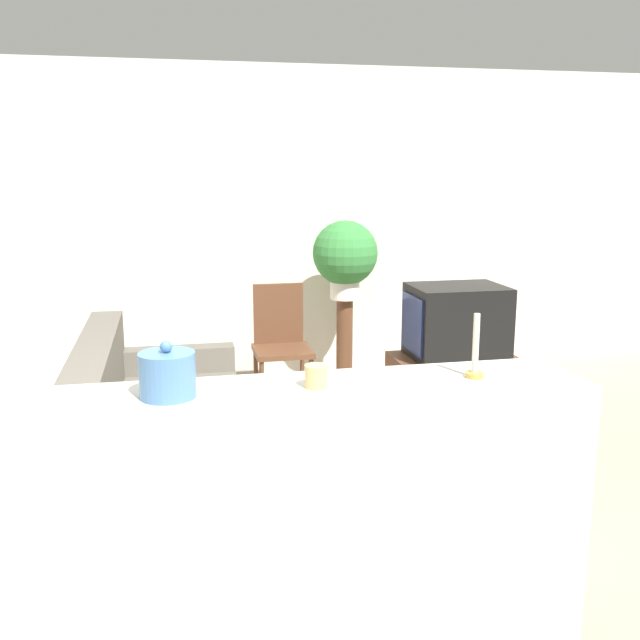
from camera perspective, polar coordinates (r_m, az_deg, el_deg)
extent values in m
plane|color=tan|center=(3.37, -3.89, -21.07)|extent=(14.00, 14.00, 0.00)
cube|color=beige|center=(6.26, -8.53, 7.46)|extent=(9.00, 0.06, 2.70)
cube|color=#605B51|center=(4.32, -12.11, -10.06)|extent=(0.94, 1.80, 0.47)
cube|color=#605B51|center=(4.19, -17.44, -4.56)|extent=(0.20, 1.80, 0.43)
cube|color=#605B51|center=(3.53, -12.16, -13.74)|extent=(0.94, 0.16, 0.64)
cube|color=#605B51|center=(5.06, -12.16, -5.70)|extent=(0.94, 0.16, 0.64)
cube|color=brown|center=(5.29, 10.65, -5.58)|extent=(0.89, 0.54, 0.51)
cube|color=black|center=(5.16, 10.87, -0.14)|extent=(0.65, 0.50, 0.52)
cube|color=navy|center=(5.04, 7.41, -0.30)|extent=(0.02, 0.41, 0.40)
cube|color=brown|center=(5.55, -3.01, -2.50)|extent=(0.44, 0.44, 0.04)
cube|color=brown|center=(5.69, -3.36, 0.54)|extent=(0.40, 0.04, 0.48)
cylinder|color=brown|center=(5.41, -4.67, -5.47)|extent=(0.04, 0.04, 0.42)
cylinder|color=brown|center=(5.47, -0.70, -5.24)|extent=(0.04, 0.04, 0.42)
cylinder|color=brown|center=(5.77, -5.15, -4.35)|extent=(0.04, 0.04, 0.42)
cylinder|color=brown|center=(5.83, -1.43, -4.15)|extent=(0.04, 0.04, 0.42)
cylinder|color=brown|center=(6.03, 1.97, -1.89)|extent=(0.14, 0.14, 0.77)
cylinder|color=white|center=(5.93, 2.00, 2.44)|extent=(0.24, 0.24, 0.15)
sphere|color=#38843D|center=(5.89, 2.03, 5.37)|extent=(0.54, 0.54, 0.54)
cube|color=beige|center=(2.78, -2.92, -16.08)|extent=(2.28, 0.44, 1.06)
cylinder|color=#4C7AAD|center=(2.52, -12.11, -4.31)|extent=(0.20, 0.20, 0.16)
sphere|color=#4C7AAD|center=(2.49, -12.21, -2.08)|extent=(0.04, 0.04, 0.04)
cylinder|color=tan|center=(2.58, -0.31, -4.53)|extent=(0.08, 0.08, 0.08)
cylinder|color=#B7933D|center=(2.77, 12.24, -4.31)|extent=(0.07, 0.07, 0.02)
cylinder|color=beige|center=(2.74, 12.36, -1.83)|extent=(0.02, 0.02, 0.23)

